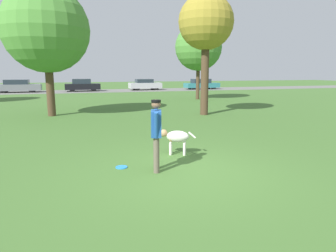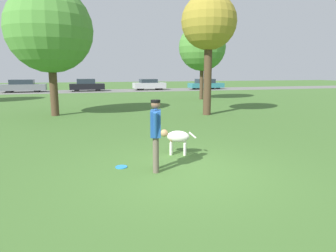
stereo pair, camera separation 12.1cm
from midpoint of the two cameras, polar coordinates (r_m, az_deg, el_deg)
name	(u,v)px [view 2 (the right image)]	position (r m, az deg, el deg)	size (l,w,h in m)	color
ground_plane	(184,173)	(6.69, 3.58, -8.84)	(120.00, 120.00, 0.00)	#426B2D
far_road_strip	(98,91)	(35.51, -13.10, 6.52)	(120.00, 6.00, 0.01)	slate
person	(156,129)	(6.55, -1.83, -0.66)	(0.33, 0.71, 1.60)	#665B4C
dog	(176,137)	(7.98, 2.03, -2.16)	(0.92, 0.54, 0.68)	silver
frisbee	(121,167)	(7.10, -8.40, -7.72)	(0.28, 0.28, 0.02)	#268CE5
tree_mid_center	(50,30)	(16.18, -21.41, 16.66)	(4.13, 4.13, 6.25)	#4C3826
tree_far_right	(202,47)	(24.37, 6.67, 14.66)	(3.67, 3.67, 5.92)	#4C3826
tree_near_right	(209,23)	(15.65, 8.02, 18.80)	(2.72, 2.72, 5.97)	#4C3826
parked_car_grey	(23,86)	(35.91, -25.76, 6.87)	(4.52, 1.78, 1.36)	slate
parked_car_black	(87,85)	(35.44, -15.11, 7.50)	(3.82, 1.70, 1.39)	black
parked_car_silver	(149,85)	(36.57, -3.53, 7.89)	(3.85, 1.76, 1.32)	#B7B7BC
parked_car_teal	(206,84)	(38.45, 7.29, 7.91)	(4.37, 1.72, 1.30)	teal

